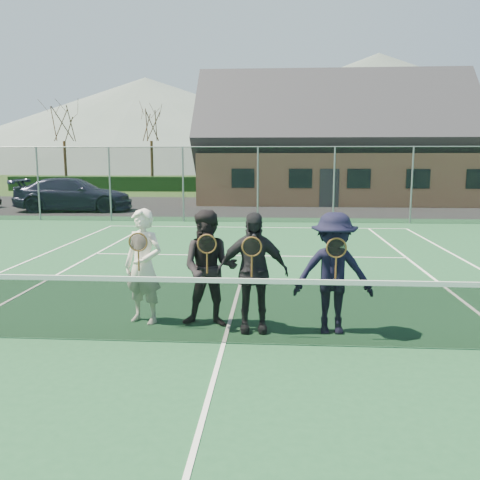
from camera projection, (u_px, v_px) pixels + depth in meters
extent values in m
plane|color=#294719|center=(262.00, 207.00, 26.80)|extent=(220.00, 220.00, 0.00)
cube|color=#1C4C2B|center=(224.00, 344.00, 7.11)|extent=(30.00, 30.00, 0.02)
cube|color=black|center=(187.00, 206.00, 27.07)|extent=(40.00, 12.00, 0.01)
cube|color=black|center=(266.00, 184.00, 38.53)|extent=(40.00, 1.20, 1.10)
cone|color=slate|center=(147.00, 124.00, 100.89)|extent=(110.00, 110.00, 18.00)
cone|color=#526258|center=(377.00, 113.00, 97.49)|extent=(120.00, 120.00, 22.00)
imported|color=gray|center=(59.00, 195.00, 26.68)|extent=(3.89, 1.41, 1.28)
imported|color=#1C1E38|center=(74.00, 195.00, 24.54)|extent=(5.72, 2.76, 1.61)
cube|color=white|center=(256.00, 227.00, 18.81)|extent=(10.97, 0.06, 0.01)
cube|color=white|center=(248.00, 256.00, 13.41)|extent=(8.23, 0.06, 0.01)
cube|color=white|center=(224.00, 343.00, 7.11)|extent=(0.06, 12.80, 0.01)
cube|color=black|center=(223.00, 312.00, 7.03)|extent=(11.60, 0.02, 0.88)
cube|color=white|center=(223.00, 280.00, 6.96)|extent=(11.60, 0.03, 0.07)
cylinder|color=slate|center=(38.00, 184.00, 20.77)|extent=(0.07, 0.07, 3.00)
cylinder|color=slate|center=(110.00, 185.00, 20.57)|extent=(0.07, 0.07, 3.00)
cylinder|color=slate|center=(183.00, 185.00, 20.36)|extent=(0.07, 0.07, 3.00)
cylinder|color=slate|center=(258.00, 185.00, 20.16)|extent=(0.07, 0.07, 3.00)
cylinder|color=slate|center=(334.00, 185.00, 19.95)|extent=(0.07, 0.07, 3.00)
cylinder|color=slate|center=(412.00, 186.00, 19.75)|extent=(0.07, 0.07, 3.00)
cube|color=black|center=(258.00, 185.00, 20.16)|extent=(30.00, 0.03, 3.00)
cylinder|color=slate|center=(258.00, 147.00, 19.92)|extent=(30.00, 0.04, 0.04)
cube|color=#9E6B4C|center=(331.00, 177.00, 30.24)|extent=(15.00, 8.00, 2.80)
pyramid|color=#2D2D33|center=(333.00, 104.00, 29.55)|extent=(15.60, 8.20, 4.10)
cube|color=#2D2D33|center=(329.00, 188.00, 26.38)|extent=(1.00, 0.06, 2.00)
cube|color=black|center=(243.00, 178.00, 26.61)|extent=(1.20, 0.06, 1.00)
cube|color=black|center=(300.00, 178.00, 26.40)|extent=(1.20, 0.06, 1.00)
cube|color=black|center=(359.00, 179.00, 26.20)|extent=(1.20, 0.06, 1.00)
cube|color=black|center=(418.00, 179.00, 25.99)|extent=(1.20, 0.06, 1.00)
cube|color=black|center=(478.00, 179.00, 25.79)|extent=(1.20, 0.06, 1.00)
cylinder|color=#3C2415|center=(66.00, 166.00, 40.38)|extent=(0.22, 0.22, 3.85)
cylinder|color=#362413|center=(152.00, 166.00, 39.90)|extent=(0.22, 0.22, 3.85)
cylinder|color=#382514|center=(292.00, 166.00, 39.15)|extent=(0.22, 0.22, 3.85)
cylinder|color=#341E12|center=(425.00, 166.00, 38.47)|extent=(0.22, 0.22, 3.85)
imported|color=white|center=(144.00, 266.00, 7.91)|extent=(0.77, 0.63, 1.80)
torus|color=brown|center=(138.00, 242.00, 7.57)|extent=(0.29, 0.02, 0.29)
cylinder|color=black|center=(138.00, 242.00, 7.57)|extent=(0.25, 0.00, 0.25)
cylinder|color=brown|center=(139.00, 260.00, 7.62)|extent=(0.03, 0.03, 0.32)
imported|color=black|center=(210.00, 269.00, 7.74)|extent=(0.89, 0.70, 1.80)
torus|color=brown|center=(207.00, 244.00, 7.41)|extent=(0.29, 0.02, 0.29)
cylinder|color=black|center=(207.00, 244.00, 7.41)|extent=(0.25, 0.00, 0.25)
cylinder|color=brown|center=(207.00, 263.00, 7.45)|extent=(0.03, 0.03, 0.32)
imported|color=black|center=(253.00, 272.00, 7.52)|extent=(1.08, 0.50, 1.80)
torus|color=brown|center=(252.00, 247.00, 7.18)|extent=(0.29, 0.02, 0.29)
cylinder|color=black|center=(252.00, 247.00, 7.18)|extent=(0.25, 0.00, 0.25)
cylinder|color=brown|center=(252.00, 266.00, 7.23)|extent=(0.03, 0.03, 0.32)
imported|color=black|center=(333.00, 273.00, 7.42)|extent=(1.17, 0.68, 1.80)
torus|color=brown|center=(336.00, 248.00, 7.09)|extent=(0.29, 0.02, 0.29)
cylinder|color=black|center=(336.00, 248.00, 7.09)|extent=(0.25, 0.00, 0.25)
cylinder|color=brown|center=(336.00, 267.00, 7.13)|extent=(0.03, 0.03, 0.32)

